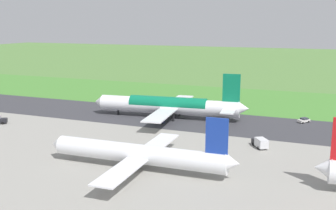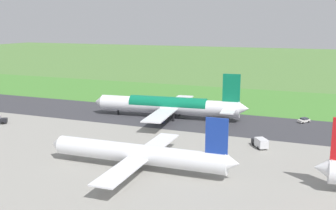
# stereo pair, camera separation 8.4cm
# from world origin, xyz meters

# --- Properties ---
(ground_plane) EXTENTS (800.00, 800.00, 0.00)m
(ground_plane) POSITION_xyz_m (0.00, 0.00, 0.00)
(ground_plane) COLOR #547F3D
(runway_asphalt) EXTENTS (600.00, 28.51, 0.06)m
(runway_asphalt) POSITION_xyz_m (0.00, 0.00, 0.03)
(runway_asphalt) COLOR #38383D
(runway_asphalt) RESTS_ON ground
(apron_concrete) EXTENTS (440.00, 110.00, 0.05)m
(apron_concrete) POSITION_xyz_m (0.00, 48.91, 0.03)
(apron_concrete) COLOR gray
(apron_concrete) RESTS_ON ground
(grass_verge_foreground) EXTENTS (600.00, 80.00, 0.04)m
(grass_verge_foreground) POSITION_xyz_m (0.00, -30.25, 0.02)
(grass_verge_foreground) COLOR #478534
(grass_verge_foreground) RESTS_ON ground
(airliner_main) EXTENTS (54.15, 44.37, 15.88)m
(airliner_main) POSITION_xyz_m (-2.16, -0.04, 4.35)
(airliner_main) COLOR white
(airliner_main) RESTS_ON ground
(airliner_parked_mid) EXTENTS (44.87, 36.63, 13.12)m
(airliner_parked_mid) POSITION_xyz_m (-13.56, 47.12, 3.58)
(airliner_parked_mid) COLOR white
(airliner_parked_mid) RESTS_ON ground
(service_car_followme) EXTENTS (3.98, 4.43, 1.62)m
(service_car_followme) POSITION_xyz_m (-45.11, -10.14, 0.84)
(service_car_followme) COLOR silver
(service_car_followme) RESTS_ON ground
(service_truck_fuel) EXTENTS (5.07, 6.08, 2.65)m
(service_truck_fuel) POSITION_xyz_m (-36.02, 21.81, 1.40)
(service_truck_fuel) COLOR black
(service_truck_fuel) RESTS_ON ground
(no_stopping_sign) EXTENTS (0.60, 0.10, 2.54)m
(no_stopping_sign) POSITION_xyz_m (-16.49, -26.95, 1.51)
(no_stopping_sign) COLOR slate
(no_stopping_sign) RESTS_ON ground
(traffic_cone_orange) EXTENTS (0.40, 0.40, 0.55)m
(traffic_cone_orange) POSITION_xyz_m (-12.36, -29.57, 0.28)
(traffic_cone_orange) COLOR orange
(traffic_cone_orange) RESTS_ON ground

